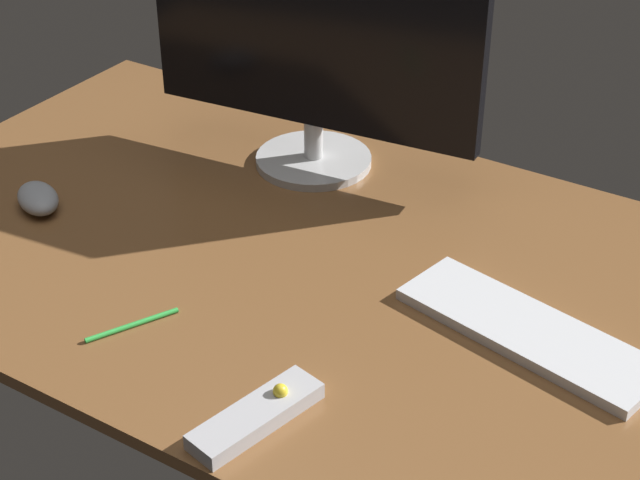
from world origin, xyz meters
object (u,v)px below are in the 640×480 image
monitor (313,47)px  keyboard (527,332)px  computer_mouse (38,198)px  media_remote (257,415)px  pen (132,325)px

monitor → keyboard: 58.80cm
computer_mouse → media_remote: size_ratio=0.54×
monitor → computer_mouse: 49.52cm
keyboard → media_remote: 37.96cm
computer_mouse → media_remote: 61.31cm
monitor → keyboard: bearing=-33.5°
keyboard → media_remote: media_remote is taller
monitor → media_remote: monitor is taller
media_remote → pen: media_remote is taller
monitor → media_remote: bearing=-69.7°
keyboard → computer_mouse: 78.46cm
computer_mouse → pen: 36.32cm
monitor → pen: (4.04, -51.09, -20.68)cm
monitor → keyboard: size_ratio=1.60×
media_remote → pen: 25.32cm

